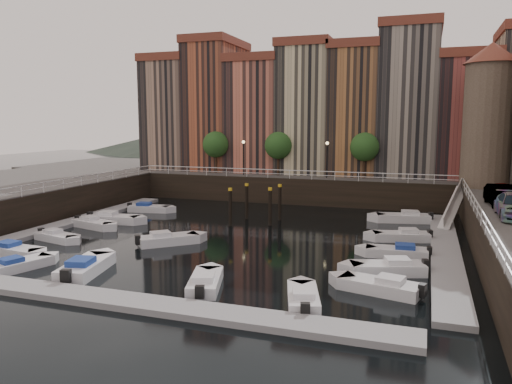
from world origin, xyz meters
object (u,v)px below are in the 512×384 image
at_px(mooring_pilings, 257,205).
at_px(corner_tower, 489,113).
at_px(boat_left_2, 93,224).
at_px(car_b, 501,197).
at_px(boat_left_0, 13,251).
at_px(car_a, 505,193).
at_px(gangway, 453,204).
at_px(boat_left_1, 56,237).

bearing_deg(mooring_pilings, corner_tower, 24.41).
bearing_deg(boat_left_2, car_b, 21.87).
bearing_deg(corner_tower, car_b, -89.82).
bearing_deg(boat_left_0, corner_tower, 42.29).
height_order(mooring_pilings, car_b, car_b).
bearing_deg(car_a, gangway, 118.68).
distance_m(gangway, boat_left_1, 34.47).
distance_m(gangway, mooring_pilings, 17.97).
bearing_deg(car_b, gangway, 107.25).
xyz_separation_m(gangway, mooring_pilings, (-17.34, -4.69, -0.27)).
xyz_separation_m(corner_tower, boat_left_0, (-32.72, -25.89, -9.84)).
xyz_separation_m(mooring_pilings, boat_left_2, (-13.11, -6.94, -1.30)).
relative_size(gangway, car_a, 1.98).
height_order(mooring_pilings, car_a, car_a).
xyz_separation_m(corner_tower, mooring_pilings, (-20.24, -9.19, -8.54)).
bearing_deg(gangway, car_b, -68.03).
height_order(boat_left_1, car_b, car_b).
bearing_deg(corner_tower, mooring_pilings, -155.59).
height_order(gangway, mooring_pilings, gangway).
bearing_deg(gangway, car_a, -51.38).
height_order(gangway, boat_left_1, gangway).
relative_size(boat_left_1, boat_left_2, 0.91).
height_order(boat_left_0, car_b, car_b).
distance_m(corner_tower, car_a, 11.05).
xyz_separation_m(corner_tower, car_a, (0.64, -8.93, -6.48)).
bearing_deg(boat_left_0, mooring_pilings, 57.18).
xyz_separation_m(corner_tower, car_b, (0.04, -11.78, -6.39)).
distance_m(gangway, boat_left_2, 32.63).
relative_size(mooring_pilings, car_a, 1.04).
distance_m(boat_left_0, car_a, 37.57).
bearing_deg(car_a, boat_left_1, -169.84).
relative_size(corner_tower, boat_left_1, 3.25).
relative_size(gangway, car_b, 1.71).
relative_size(boat_left_1, car_a, 1.01).
distance_m(boat_left_1, boat_left_2, 5.13).
bearing_deg(mooring_pilings, gangway, 15.13).
bearing_deg(corner_tower, gangway, -122.80).
xyz_separation_m(gangway, boat_left_2, (-30.45, -11.62, -1.56)).
height_order(corner_tower, boat_left_0, corner_tower).
xyz_separation_m(boat_left_1, boat_left_2, (-0.36, 5.11, 0.03)).
relative_size(mooring_pilings, boat_left_1, 1.03).
distance_m(boat_left_1, car_a, 35.97).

